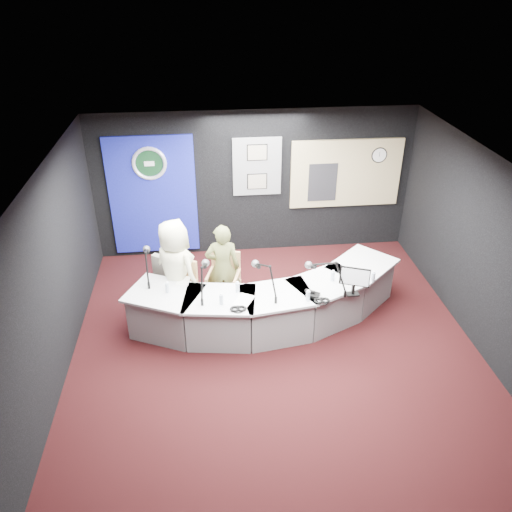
{
  "coord_description": "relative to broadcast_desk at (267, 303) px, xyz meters",
  "views": [
    {
      "loc": [
        -0.92,
        -6.02,
        5.04
      ],
      "look_at": [
        -0.2,
        0.8,
        1.1
      ],
      "focal_mm": 36.0,
      "sensor_mm": 36.0,
      "label": 1
    }
  ],
  "objects": [
    {
      "name": "armchair_right",
      "position": [
        -0.66,
        0.51,
        0.09
      ],
      "size": [
        0.65,
        0.65,
        0.93
      ],
      "primitive_type": null,
      "rotation": [
        0.0,
        0.0,
        -0.29
      ],
      "color": "tan",
      "rests_on": "ground"
    },
    {
      "name": "boom_mic_c",
      "position": [
        -0.06,
        -0.25,
        0.68
      ],
      "size": [
        0.36,
        0.69,
        0.6
      ],
      "primitive_type": null,
      "color": "black",
      "rests_on": "broadcast_desk"
    },
    {
      "name": "water_bottles",
      "position": [
        0.06,
        -0.27,
        0.46
      ],
      "size": [
        3.2,
        0.55,
        0.18
      ],
      "primitive_type": null,
      "color": "silver",
      "rests_on": "broadcast_desk"
    },
    {
      "name": "equipment_rack",
      "position": [
        1.35,
        2.39,
        1.03
      ],
      "size": [
        0.55,
        0.02,
        0.75
      ],
      "primitive_type": "cube",
      "color": "black",
      "rests_on": "booth_window_frame"
    },
    {
      "name": "draped_jacket",
      "position": [
        -1.56,
        0.57,
        0.24
      ],
      "size": [
        0.47,
        0.37,
        0.7
      ],
      "primitive_type": "cube",
      "rotation": [
        0.0,
        0.0,
        -0.61
      ],
      "color": "slate",
      "rests_on": "armchair_left"
    },
    {
      "name": "armchair_left",
      "position": [
        -1.4,
        0.37,
        0.07
      ],
      "size": [
        0.7,
        0.7,
        0.89
      ],
      "primitive_type": null,
      "rotation": [
        0.0,
        0.0,
        -0.61
      ],
      "color": "tan",
      "rests_on": "ground"
    },
    {
      "name": "framed_photo_upper",
      "position": [
        0.1,
        2.39,
        1.65
      ],
      "size": [
        0.34,
        0.02,
        0.27
      ],
      "primitive_type": "cube",
      "color": "gray",
      "rests_on": "pinboard"
    },
    {
      "name": "boom_mic_a",
      "position": [
        -1.83,
        0.36,
        0.68
      ],
      "size": [
        0.17,
        0.74,
        0.6
      ],
      "primitive_type": null,
      "color": "black",
      "rests_on": "broadcast_desk"
    },
    {
      "name": "computer_monitor",
      "position": [
        1.22,
        -0.44,
        0.7
      ],
      "size": [
        0.46,
        0.2,
        0.33
      ],
      "primitive_type": "cube",
      "rotation": [
        0.0,
        0.0,
        -0.37
      ],
      "color": "black",
      "rests_on": "broadcast_desk"
    },
    {
      "name": "wall_clock",
      "position": [
        2.4,
        2.39,
        1.52
      ],
      "size": [
        0.28,
        0.01,
        0.28
      ],
      "primitive_type": "cylinder",
      "rotation": [
        1.57,
        0.0,
        0.0
      ],
      "color": "white",
      "rests_on": "booth_window_frame"
    },
    {
      "name": "wall_right",
      "position": [
        3.05,
        -0.55,
        1.02
      ],
      "size": [
        0.02,
        6.0,
        2.8
      ],
      "primitive_type": "cube",
      "color": "black",
      "rests_on": "ground"
    },
    {
      "name": "pinboard",
      "position": [
        0.1,
        2.42,
        1.38
      ],
      "size": [
        0.9,
        0.04,
        1.1
      ],
      "primitive_type": "cube",
      "color": "slate",
      "rests_on": "wall_back"
    },
    {
      "name": "paper_stack",
      "position": [
        -1.29,
        0.21,
        0.38
      ],
      "size": [
        0.23,
        0.29,
        0.0
      ],
      "primitive_type": "cube",
      "rotation": [
        0.0,
        0.0,
        -0.16
      ],
      "color": "white",
      "rests_on": "broadcast_desk"
    },
    {
      "name": "person_woman",
      "position": [
        -0.66,
        0.51,
        0.39
      ],
      "size": [
        0.58,
        0.39,
        1.53
      ],
      "primitive_type": "imported",
      "rotation": [
        0.0,
        0.0,
        3.09
      ],
      "color": "brown",
      "rests_on": "ground"
    },
    {
      "name": "broadcast_desk",
      "position": [
        0.0,
        0.0,
        0.0
      ],
      "size": [
        4.5,
        1.9,
        0.75
      ],
      "primitive_type": null,
      "color": "silver",
      "rests_on": "ground"
    },
    {
      "name": "booth_glow",
      "position": [
        1.8,
        2.41,
        1.18
      ],
      "size": [
        2.0,
        0.02,
        1.2
      ],
      "primitive_type": "cube",
      "color": "#F9E49D",
      "rests_on": "booth_window_frame"
    },
    {
      "name": "agency_seal",
      "position": [
        -1.85,
        2.38,
        1.52
      ],
      "size": [
        0.63,
        0.07,
        0.63
      ],
      "primitive_type": "torus",
      "rotation": [
        1.57,
        0.0,
        0.0
      ],
      "color": "silver",
      "rests_on": "backdrop_panel"
    },
    {
      "name": "headphones_near",
      "position": [
        0.73,
        -0.57,
        0.39
      ],
      "size": [
        0.21,
        0.21,
        0.04
      ],
      "primitive_type": "torus",
      "color": "black",
      "rests_on": "broadcast_desk"
    },
    {
      "name": "backdrop_panel",
      "position": [
        -1.85,
        2.42,
        0.88
      ],
      "size": [
        1.6,
        0.05,
        2.3
      ],
      "primitive_type": "cube",
      "color": "navy",
      "rests_on": "wall_back"
    },
    {
      "name": "framed_photo_lower",
      "position": [
        0.1,
        2.39,
        1.09
      ],
      "size": [
        0.34,
        0.02,
        0.27
      ],
      "primitive_type": "cube",
      "color": "gray",
      "rests_on": "pinboard"
    },
    {
      "name": "boom_mic_d",
      "position": [
        0.85,
        -0.28,
        0.68
      ],
      "size": [
        0.6,
        0.51,
        0.6
      ],
      "primitive_type": null,
      "color": "black",
      "rests_on": "broadcast_desk"
    },
    {
      "name": "boom_mic_b",
      "position": [
        -0.97,
        -0.17,
        0.68
      ],
      "size": [
        0.2,
        0.74,
        0.6
      ],
      "primitive_type": null,
      "color": "black",
      "rests_on": "broadcast_desk"
    },
    {
      "name": "headphones_far",
      "position": [
        -0.5,
        -0.64,
        0.39
      ],
      "size": [
        0.2,
        0.2,
        0.03
      ],
      "primitive_type": "torus",
      "color": "black",
      "rests_on": "broadcast_desk"
    },
    {
      "name": "wall_back",
      "position": [
        0.05,
        2.45,
        1.02
      ],
      "size": [
        6.0,
        0.02,
        2.8
      ],
      "primitive_type": "cube",
      "color": "black",
      "rests_on": "ground"
    },
    {
      "name": "ground",
      "position": [
        0.05,
        -0.55,
        -0.38
      ],
      "size": [
        6.0,
        6.0,
        0.0
      ],
      "primitive_type": "plane",
      "color": "black",
      "rests_on": "ground"
    },
    {
      "name": "person_man",
      "position": [
        -1.4,
        0.37,
        0.48
      ],
      "size": [
        0.98,
        0.96,
        1.7
      ],
      "primitive_type": "imported",
      "rotation": [
        0.0,
        0.0,
        2.39
      ],
      "color": "beige",
      "rests_on": "ground"
    },
    {
      "name": "seal_center",
      "position": [
        -1.85,
        2.38,
        1.52
      ],
      "size": [
        0.48,
        0.01,
        0.48
      ],
      "primitive_type": "cylinder",
      "rotation": [
        1.57,
        0.0,
        0.0
      ],
      "color": "black",
      "rests_on": "backdrop_panel"
    },
    {
      "name": "wall_left",
      "position": [
        -2.95,
        -0.55,
        1.02
      ],
      "size": [
        0.02,
        6.0,
        2.8
      ],
      "primitive_type": "cube",
      "color": "black",
      "rests_on": "ground"
    },
    {
      "name": "ceiling",
      "position": [
        0.05,
        -0.55,
        2.42
      ],
      "size": [
        6.0,
        6.0,
        0.02
      ],
      "primitive_type": "cube",
      "color": "silver",
      "rests_on": "ground"
    },
    {
      "name": "booth_window_frame",
      "position": [
        1.8,
        2.42,
        1.18
      ],
      "size": [
        2.12,
        0.06,
        1.32
      ],
      "primitive_type": "cube",
      "color": "tan",
      "rests_on": "wall_back"
    },
    {
      "name": "notepad",
      "position": [
        -0.4,
        -0.42,
        0.38
      ],
      "size": [
        0.36,
        0.4,
        0.0
      ],
      "primitive_type": "cube",
      "rotation": [
        0.0,
        0.0,
        -0.51
      ],
      "color": "white",
      "rests_on": "broadcast_desk"
    },
    {
      "name": "desk_phone",
      "position": [
        0.62,
        -0.42,
        0.4
      ],
      "size": [
        0.23,
        0.22,
        0.05
      ],
      "primitive_type": "cube",
      "rotation": [
        0.0,
        0.0,
        -0.59
      ],
      "color": "black",
      "rests_on": "broadcast_desk"
    },
    {
      "name": "wall_front",
      "position": [
        0.05,
        -3.55,
        1.02
      ],
      "size": [
        6.0,
        0.02,
        2.8
      ],
      "primitive_type": "cube",
      "color": "black",
      "rests_on": "ground"
    }
  ]
}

